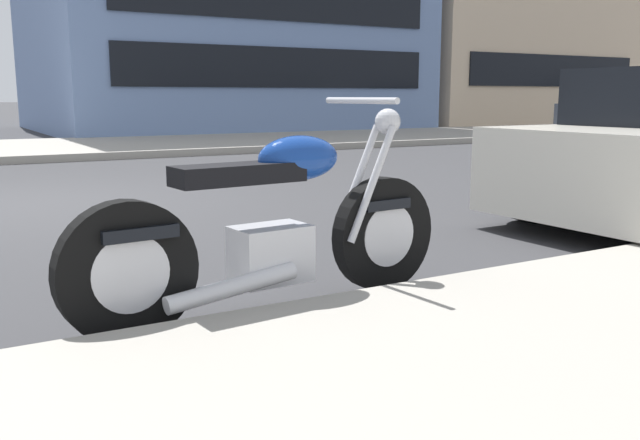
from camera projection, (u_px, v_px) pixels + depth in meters
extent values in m
plane|color=#333335|center=(28.00, 205.00, 7.29)|extent=(260.00, 260.00, 0.00)
cube|color=gray|center=(447.00, 134.00, 19.40)|extent=(120.00, 5.00, 0.14)
cube|color=silver|center=(133.00, 308.00, 3.73)|extent=(0.12, 2.20, 0.01)
cylinder|color=black|center=(383.00, 234.00, 4.05)|extent=(0.68, 0.17, 0.68)
cylinder|color=silver|center=(383.00, 234.00, 4.05)|extent=(0.38, 0.15, 0.37)
cylinder|color=black|center=(127.00, 272.00, 3.18)|extent=(0.68, 0.17, 0.68)
cylinder|color=silver|center=(127.00, 272.00, 3.18)|extent=(0.38, 0.15, 0.37)
cube|color=silver|center=(271.00, 254.00, 3.62)|extent=(0.42, 0.29, 0.30)
cube|color=black|center=(239.00, 174.00, 3.44)|extent=(0.70, 0.28, 0.10)
ellipsoid|color=navy|center=(299.00, 158.00, 3.63)|extent=(0.50, 0.28, 0.24)
cube|color=black|center=(136.00, 231.00, 3.18)|extent=(0.37, 0.21, 0.06)
cube|color=black|center=(381.00, 203.00, 4.01)|extent=(0.33, 0.19, 0.06)
cylinder|color=silver|center=(357.00, 182.00, 3.97)|extent=(0.34, 0.07, 0.65)
cylinder|color=silver|center=(372.00, 184.00, 3.86)|extent=(0.34, 0.07, 0.65)
cylinder|color=silver|center=(361.00, 101.00, 3.81)|extent=(0.09, 0.62, 0.04)
sphere|color=silver|center=(388.00, 122.00, 3.95)|extent=(0.15, 0.15, 0.15)
cylinder|color=silver|center=(233.00, 287.00, 3.36)|extent=(0.71, 0.15, 0.16)
cylinder|color=black|center=(532.00, 188.00, 6.27)|extent=(0.62, 0.23, 0.62)
cube|color=#4C515B|center=(634.00, 118.00, 18.55)|extent=(4.36, 1.79, 0.78)
cube|color=black|center=(637.00, 93.00, 18.45)|extent=(2.44, 1.63, 0.55)
cylinder|color=black|center=(626.00, 129.00, 17.21)|extent=(0.62, 0.23, 0.62)
cylinder|color=black|center=(574.00, 127.00, 18.55)|extent=(0.62, 0.23, 0.62)
cylinder|color=black|center=(640.00, 125.00, 19.99)|extent=(0.62, 0.23, 0.62)
cube|color=black|center=(283.00, 67.00, 19.00)|extent=(9.46, 0.06, 1.10)
cube|color=black|center=(282.00, 0.00, 18.68)|extent=(9.46, 0.06, 1.10)
cube|color=beige|center=(468.00, 10.00, 27.88)|extent=(9.59, 9.29, 9.19)
cube|color=black|center=(556.00, 71.00, 24.35)|extent=(8.05, 0.06, 1.10)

